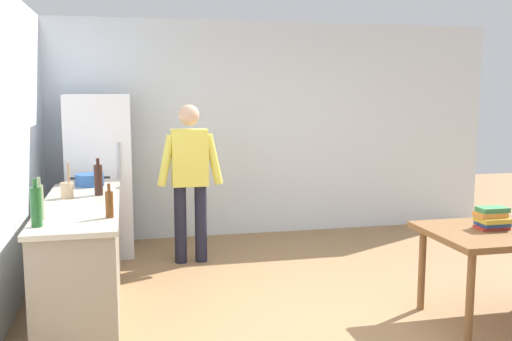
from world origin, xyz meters
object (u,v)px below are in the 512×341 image
at_px(bottle_wine_green, 36,206).
at_px(bottle_beer_brown, 109,204).
at_px(person, 190,173).
at_px(bottle_vinegar_tall, 40,202).
at_px(utensil_jar, 67,189).
at_px(cooking_pot, 90,180).
at_px(bottle_wine_dark, 98,179).
at_px(refrigerator, 100,175).
at_px(book_stack, 492,218).

bearing_deg(bottle_wine_green, bottle_beer_brown, 20.42).
bearing_deg(person, bottle_vinegar_tall, -127.90).
bearing_deg(utensil_jar, person, 34.04).
height_order(utensil_jar, bottle_beer_brown, utensil_jar).
height_order(cooking_pot, bottle_wine_green, bottle_wine_green).
xyz_separation_m(bottle_wine_dark, bottle_beer_brown, (0.12, -0.99, -0.04)).
relative_size(refrigerator, bottle_beer_brown, 6.92).
relative_size(bottle_beer_brown, bottle_vinegar_tall, 0.81).
relative_size(refrigerator, bottle_wine_dark, 5.29).
bearing_deg(utensil_jar, bottle_wine_green, -95.73).
distance_m(utensil_jar, bottle_beer_brown, 0.98).
bearing_deg(bottle_vinegar_tall, book_stack, -7.33).
xyz_separation_m(bottle_vinegar_tall, book_stack, (3.46, -0.45, -0.20)).
distance_m(bottle_wine_green, bottle_wine_dark, 1.23).
bearing_deg(utensil_jar, book_stack, -21.28).
bearing_deg(bottle_wine_green, refrigerator, 82.13).
xyz_separation_m(utensil_jar, bottle_wine_dark, (0.27, 0.09, 0.07)).
distance_m(refrigerator, bottle_vinegar_tall, 2.24).
distance_m(person, book_stack, 3.03).
height_order(refrigerator, bottle_vinegar_tall, refrigerator).
bearing_deg(bottle_beer_brown, book_stack, -7.84).
distance_m(person, bottle_wine_green, 2.28).
xyz_separation_m(bottle_wine_dark, bottle_vinegar_tall, (-0.38, -0.95, -0.01)).
relative_size(cooking_pot, bottle_wine_dark, 1.18).
relative_size(bottle_wine_dark, bottle_vinegar_tall, 1.06).
height_order(utensil_jar, bottle_wine_green, bottle_wine_green).
height_order(person, cooking_pot, person).
height_order(utensil_jar, book_stack, utensil_jar).
distance_m(refrigerator, bottle_wine_dark, 1.27).
relative_size(refrigerator, bottle_wine_green, 5.29).
xyz_separation_m(refrigerator, bottle_beer_brown, (0.16, -2.25, 0.11)).
bearing_deg(bottle_wine_dark, refrigerator, 91.80).
xyz_separation_m(bottle_beer_brown, book_stack, (2.97, -0.41, -0.17)).
xyz_separation_m(person, cooking_pot, (-1.02, -0.15, -0.02)).
bearing_deg(utensil_jar, refrigerator, 80.44).
height_order(refrigerator, book_stack, refrigerator).
height_order(bottle_beer_brown, book_stack, bottle_beer_brown).
relative_size(person, utensil_jar, 5.31).
height_order(bottle_wine_green, bottle_beer_brown, bottle_wine_green).
bearing_deg(bottle_vinegar_tall, refrigerator, 81.27).
distance_m(bottle_vinegar_tall, book_stack, 3.50).
relative_size(cooking_pot, bottle_vinegar_tall, 1.25).
xyz_separation_m(person, utensil_jar, (-1.18, -0.80, 0.00)).
xyz_separation_m(refrigerator, book_stack, (3.13, -2.65, -0.07)).
xyz_separation_m(cooking_pot, bottle_beer_brown, (0.23, -1.54, 0.05)).
bearing_deg(cooking_pot, bottle_vinegar_tall, -100.14).
xyz_separation_m(refrigerator, utensil_jar, (-0.23, -1.35, 0.08)).
distance_m(utensil_jar, bottle_wine_green, 1.09).
xyz_separation_m(cooking_pot, utensil_jar, (-0.16, -0.64, 0.02)).
bearing_deg(bottle_wine_dark, bottle_beer_brown, -83.25).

